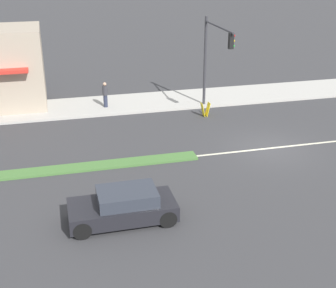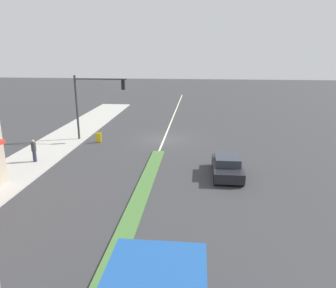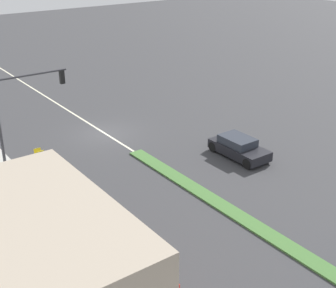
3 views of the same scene
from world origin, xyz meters
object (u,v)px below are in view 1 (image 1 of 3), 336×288
Objects in this scene: traffic_signal_main at (213,51)px; sedan_dark at (124,206)px; pedestrian at (105,94)px; warning_aframe_sign at (205,109)px.

traffic_signal_main reaches higher than sedan_dark.
warning_aframe_sign is (-2.91, -5.75, -0.54)m from pedestrian.
pedestrian is 0.40× the size of sedan_dark.
pedestrian is at bearing 69.46° from traffic_signal_main.
traffic_signal_main is 6.69× the size of warning_aframe_sign.
traffic_signal_main is 3.56m from warning_aframe_sign.
sedan_dark is at bearing 175.69° from pedestrian.
warning_aframe_sign is at bearing -116.84° from pedestrian.
sedan_dark is at bearing 146.61° from traffic_signal_main.
sedan_dark reaches higher than warning_aframe_sign.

